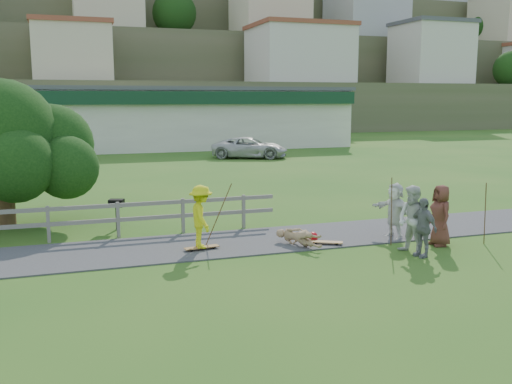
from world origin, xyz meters
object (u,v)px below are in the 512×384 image
at_px(skater_fallen, 299,237).
at_px(spectator_b, 423,227).
at_px(car_silver, 66,152).
at_px(tree, 3,159).
at_px(skater_rider, 201,220).
at_px(spectator_a, 413,220).
at_px(spectator_d, 395,211).
at_px(spectator_c, 440,215).
at_px(bbq, 117,214).
at_px(car_white, 250,148).

xyz_separation_m(skater_fallen, spectator_b, (2.75, -1.98, 0.52)).
relative_size(car_silver, tree, 0.66).
distance_m(skater_rider, car_silver, 25.33).
bearing_deg(spectator_a, spectator_d, 147.81).
distance_m(spectator_a, spectator_c, 1.38).
bearing_deg(bbq, skater_fallen, -19.37).
distance_m(skater_fallen, spectator_b, 3.42).
xyz_separation_m(car_silver, car_white, (12.34, -2.03, 0.11)).
bearing_deg(tree, skater_rider, -43.60).
distance_m(car_silver, bbq, 21.72).
relative_size(skater_fallen, bbq, 1.54).
bearing_deg(bbq, skater_rider, -39.81).
xyz_separation_m(spectator_c, car_silver, (-10.12, 26.69, -0.26)).
bearing_deg(car_white, car_silver, 103.64).
height_order(skater_fallen, spectator_b, spectator_b).
height_order(spectator_d, tree, tree).
xyz_separation_m(skater_fallen, spectator_a, (2.64, -1.67, 0.66)).
height_order(spectator_c, car_silver, spectator_c).
bearing_deg(tree, bbq, -26.92).
xyz_separation_m(skater_rider, skater_fallen, (2.74, -0.45, -0.60)).
bearing_deg(spectator_c, spectator_b, -48.42).
bearing_deg(spectator_a, car_white, 155.95).
height_order(skater_rider, car_white, skater_rider).
distance_m(skater_rider, tree, 7.59).
distance_m(spectator_a, spectator_b, 0.35).
bearing_deg(tree, spectator_a, -33.99).
height_order(car_silver, bbq, car_silver).
height_order(spectator_c, car_white, spectator_c).
xyz_separation_m(skater_rider, car_white, (8.87, 23.06, -0.14)).
xyz_separation_m(spectator_d, car_silver, (-9.33, 25.54, -0.22)).
bearing_deg(spectator_d, skater_fallen, -101.54).
height_order(car_silver, car_white, car_white).
distance_m(spectator_c, bbq, 10.01).
bearing_deg(skater_rider, tree, 45.97).
distance_m(spectator_a, car_silver, 28.62).
bearing_deg(skater_fallen, spectator_a, -58.91).
bearing_deg(spectator_a, spectator_b, 2.13).
distance_m(spectator_a, car_white, 25.42).
distance_m(skater_rider, spectator_a, 5.79).
height_order(spectator_b, car_white, spectator_b).
height_order(spectator_a, spectator_d, spectator_a).
bearing_deg(bbq, spectator_b, -18.10).
bearing_deg(bbq, spectator_a, -16.99).
bearing_deg(spectator_b, spectator_a, -173.19).
bearing_deg(skater_fallen, tree, 118.80).
xyz_separation_m(tree, bbq, (3.42, -1.74, -1.73)).
height_order(car_white, bbq, car_white).
bearing_deg(bbq, tree, 173.00).
bearing_deg(spectator_d, skater_rider, -106.00).
relative_size(car_white, tree, 0.92).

